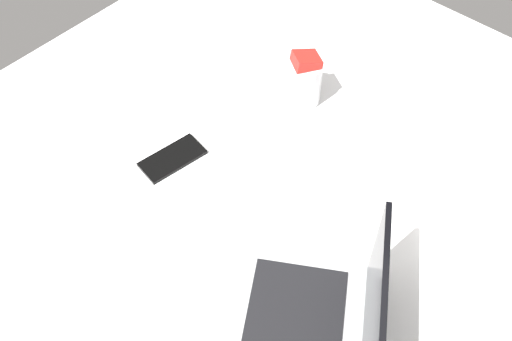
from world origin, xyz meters
TOP-DOWN VIEW (x-y plane):
  - bed_mattress at (0.00, 0.00)cm, footprint 180.00×140.00cm
  - laptop at (9.36, 32.26)cm, footprint 40.16×36.91cm
  - snack_cup at (-36.37, -8.52)cm, footprint 9.00×9.18cm
  - cell_phone at (-3.34, -17.56)cm, footprint 14.94×9.04cm

SIDE VIEW (x-z plane):
  - bed_mattress at x=0.00cm, z-range 0.00..18.00cm
  - cell_phone at x=-3.34cm, z-range 18.00..18.80cm
  - laptop at x=9.36cm, z-range 10.91..33.91cm
  - snack_cup at x=-36.37cm, z-range 17.28..31.10cm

